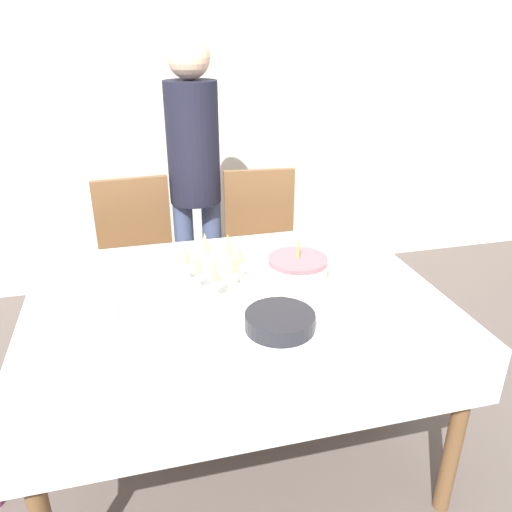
{
  "coord_description": "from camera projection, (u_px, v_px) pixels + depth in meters",
  "views": [
    {
      "loc": [
        -0.33,
        -1.63,
        1.68
      ],
      "look_at": [
        0.1,
        0.07,
        0.88
      ],
      "focal_mm": 35.0,
      "sensor_mm": 36.0,
      "label": 1
    }
  ],
  "objects": [
    {
      "name": "ground_plane",
      "position": [
        238.0,
        446.0,
        2.2
      ],
      "size": [
        12.0,
        12.0,
        0.0
      ],
      "primitive_type": "plane",
      "color": "#564C47"
    },
    {
      "name": "wall_back",
      "position": [
        176.0,
        86.0,
        3.17
      ],
      "size": [
        8.0,
        0.05,
        2.7
      ],
      "color": "silver",
      "rests_on": "ground_plane"
    },
    {
      "name": "dining_table",
      "position": [
        235.0,
        318.0,
        1.93
      ],
      "size": [
        1.53,
        1.14,
        0.76
      ],
      "color": "white",
      "rests_on": "ground_plane"
    },
    {
      "name": "dining_chair_far_left",
      "position": [
        139.0,
        262.0,
        2.69
      ],
      "size": [
        0.45,
        0.45,
        0.97
      ],
      "color": "brown",
      "rests_on": "ground_plane"
    },
    {
      "name": "dining_chair_far_right",
      "position": [
        262.0,
        249.0,
        2.84
      ],
      "size": [
        0.46,
        0.46,
        0.97
      ],
      "color": "brown",
      "rests_on": "ground_plane"
    },
    {
      "name": "birthday_cake",
      "position": [
        297.0,
        269.0,
        1.97
      ],
      "size": [
        0.24,
        0.24,
        0.18
      ],
      "color": "silver",
      "rests_on": "dining_table"
    },
    {
      "name": "champagne_tray",
      "position": [
        214.0,
        267.0,
        1.91
      ],
      "size": [
        0.34,
        0.34,
        0.18
      ],
      "color": "silver",
      "rests_on": "dining_table"
    },
    {
      "name": "plate_stack_main",
      "position": [
        280.0,
        321.0,
        1.67
      ],
      "size": [
        0.24,
        0.24,
        0.06
      ],
      "color": "black",
      "rests_on": "dining_table"
    },
    {
      "name": "plate_stack_dessert",
      "position": [
        261.0,
        293.0,
        1.86
      ],
      "size": [
        0.17,
        0.17,
        0.04
      ],
      "color": "silver",
      "rests_on": "dining_table"
    },
    {
      "name": "cake_knife",
      "position": [
        342.0,
        302.0,
        1.83
      ],
      "size": [
        0.29,
        0.11,
        0.0
      ],
      "color": "silver",
      "rests_on": "dining_table"
    },
    {
      "name": "fork_pile",
      "position": [
        108.0,
        338.0,
        1.6
      ],
      "size": [
        0.17,
        0.08,
        0.02
      ],
      "color": "silver",
      "rests_on": "dining_table"
    },
    {
      "name": "napkin_pile",
      "position": [
        95.0,
        317.0,
        1.73
      ],
      "size": [
        0.15,
        0.15,
        0.01
      ],
      "color": "#8CC6E0",
      "rests_on": "dining_table"
    },
    {
      "name": "person_standing",
      "position": [
        195.0,
        166.0,
        2.7
      ],
      "size": [
        0.28,
        0.28,
        1.66
      ],
      "color": "#3F4C72",
      "rests_on": "ground_plane"
    }
  ]
}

